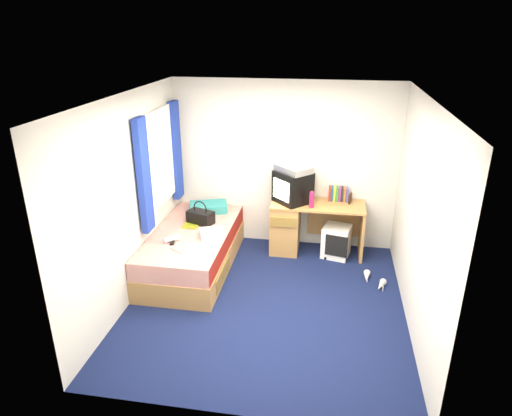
% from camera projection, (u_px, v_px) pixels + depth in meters
% --- Properties ---
extents(ground, '(3.40, 3.40, 0.00)m').
position_uv_depth(ground, '(266.00, 303.00, 5.42)').
color(ground, '#0C1438').
rests_on(ground, ground).
extents(room_shell, '(3.40, 3.40, 3.40)m').
position_uv_depth(room_shell, '(267.00, 188.00, 4.88)').
color(room_shell, white).
rests_on(room_shell, ground).
extents(bed, '(1.01, 2.00, 0.54)m').
position_uv_depth(bed, '(193.00, 249.00, 6.13)').
color(bed, tan).
rests_on(bed, ground).
extents(pillow, '(0.61, 0.48, 0.12)m').
position_uv_depth(pillow, '(208.00, 207.00, 6.64)').
color(pillow, '#1957A5').
rests_on(pillow, bed).
extents(desk, '(1.30, 0.55, 0.75)m').
position_uv_depth(desk, '(298.00, 224.00, 6.55)').
color(desk, tan).
rests_on(desk, ground).
extents(storage_cube, '(0.43, 0.43, 0.45)m').
position_uv_depth(storage_cube, '(336.00, 241.00, 6.45)').
color(storage_cube, white).
rests_on(storage_cube, ground).
extents(crt_tv, '(0.60, 0.60, 0.44)m').
position_uv_depth(crt_tv, '(293.00, 187.00, 6.35)').
color(crt_tv, black).
rests_on(crt_tv, desk).
extents(vcr, '(0.57, 0.56, 0.09)m').
position_uv_depth(vcr, '(293.00, 169.00, 6.25)').
color(vcr, silver).
rests_on(vcr, crt_tv).
extents(book_row, '(0.27, 0.13, 0.20)m').
position_uv_depth(book_row, '(338.00, 194.00, 6.44)').
color(book_row, maroon).
rests_on(book_row, desk).
extents(picture_frame, '(0.05, 0.12, 0.14)m').
position_uv_depth(picture_frame, '(350.00, 198.00, 6.36)').
color(picture_frame, black).
rests_on(picture_frame, desk).
extents(pink_water_bottle, '(0.07, 0.07, 0.21)m').
position_uv_depth(pink_water_bottle, '(312.00, 200.00, 6.19)').
color(pink_water_bottle, '#D51E52').
rests_on(pink_water_bottle, desk).
extents(aerosol_can, '(0.06, 0.06, 0.19)m').
position_uv_depth(aerosol_can, '(310.00, 195.00, 6.41)').
color(aerosol_can, white).
rests_on(aerosol_can, desk).
extents(handbag, '(0.40, 0.31, 0.32)m').
position_uv_depth(handbag, '(201.00, 217.00, 6.22)').
color(handbag, black).
rests_on(handbag, bed).
extents(towel, '(0.36, 0.33, 0.10)m').
position_uv_depth(towel, '(212.00, 234.00, 5.83)').
color(towel, silver).
rests_on(towel, bed).
extents(magazine, '(0.22, 0.28, 0.01)m').
position_uv_depth(magazine, '(192.00, 224.00, 6.21)').
color(magazine, '#EEF61B').
rests_on(magazine, bed).
extents(water_bottle, '(0.20, 0.18, 0.07)m').
position_uv_depth(water_bottle, '(172.00, 239.00, 5.72)').
color(water_bottle, silver).
rests_on(water_bottle, bed).
extents(colour_swatch_fan, '(0.22, 0.17, 0.01)m').
position_uv_depth(colour_swatch_fan, '(178.00, 250.00, 5.50)').
color(colour_swatch_fan, gold).
rests_on(colour_swatch_fan, bed).
extents(remote_control, '(0.07, 0.17, 0.02)m').
position_uv_depth(remote_control, '(173.00, 242.00, 5.70)').
color(remote_control, black).
rests_on(remote_control, bed).
extents(window_assembly, '(0.11, 1.42, 1.40)m').
position_uv_depth(window_assembly, '(160.00, 161.00, 5.95)').
color(window_assembly, silver).
rests_on(window_assembly, room_shell).
extents(white_heels, '(0.30, 0.42, 0.09)m').
position_uv_depth(white_heels, '(374.00, 281.00, 5.81)').
color(white_heels, silver).
rests_on(white_heels, ground).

